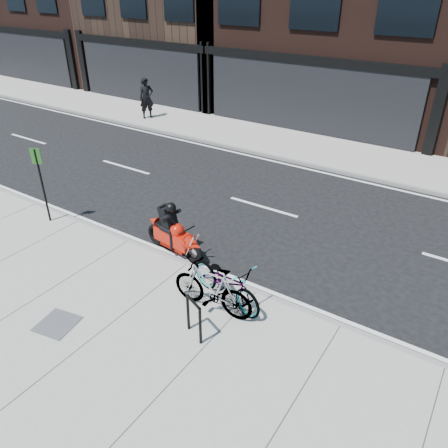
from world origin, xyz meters
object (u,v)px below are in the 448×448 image
Objects in this scene: pedestrian at (146,98)px; bicycle_rear at (212,288)px; motorcycle at (176,235)px; sign_post at (41,179)px; bike_rack at (194,316)px; bicycle_front at (226,281)px; utility_grate at (57,324)px.

bicycle_rear is at bearing -101.79° from pedestrian.
bicycle_rear is 2.52m from motorcycle.
motorcycle is at bearing -126.64° from bicycle_rear.
sign_post is at bearing -162.02° from motorcycle.
sign_post is at bearing 167.15° from bike_rack.
bicycle_front is 1.01× the size of motorcycle.
bike_rack is 15.63m from pedestrian.
motorcycle is at bearing 84.74° from utility_grate.
bike_rack is 0.47× the size of bicycle_rear.
utility_grate is at bearing -114.22° from pedestrian.
pedestrian is (-8.86, 8.75, 0.51)m from motorcycle.
bicycle_front is (-0.06, 1.25, 0.01)m from bike_rack.
sign_post reaches higher than utility_grate.
pedestrian is 10.65m from sign_post.
bicycle_rear reaches higher than bicycle_front.
bicycle_front is at bearing -17.23° from motorcycle.
sign_post reaches higher than pedestrian.
bike_rack is 6.58m from sign_post.
motorcycle reaches higher than bike_rack.
bike_rack is at bearing -103.69° from pedestrian.
motorcycle is 12.46m from pedestrian.
utility_grate is at bearing -153.26° from bike_rack.
pedestrian is (-10.95, 10.14, 0.41)m from bicycle_rear.
bicycle_rear is at bearing -29.25° from sign_post.
motorcycle is at bearing -12.83° from sign_post.
bicycle_front is 0.42m from bicycle_rear.
pedestrian reaches higher than utility_grate.
bicycle_rear is (-0.09, -0.41, 0.04)m from bicycle_front.
sign_post is (-6.31, 0.20, 0.80)m from bicycle_front.
motorcycle is (-2.25, 2.24, -0.05)m from bike_rack.
utility_grate is 0.34× the size of sign_post.
sign_post reaches higher than bike_rack.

